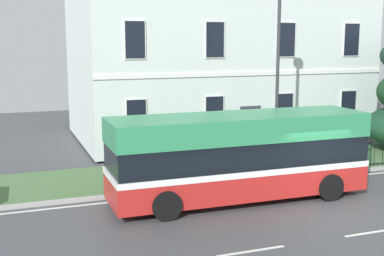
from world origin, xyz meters
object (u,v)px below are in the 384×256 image
georgian_townhouse (215,14)px  street_lamp_post (278,66)px  single_decker_bus (239,156)px  litter_bin (366,151)px

georgian_townhouse → street_lamp_post: 8.84m
georgian_townhouse → street_lamp_post: (-0.71, -8.45, -2.51)m
single_decker_bus → georgian_townhouse: bearing=71.8°
litter_bin → georgian_townhouse: bearing=112.3°
georgian_townhouse → street_lamp_post: georgian_townhouse is taller
street_lamp_post → litter_bin: (4.35, -0.45, -3.82)m
single_decker_bus → litter_bin: size_ratio=8.67×
street_lamp_post → litter_bin: size_ratio=7.30×
single_decker_bus → street_lamp_post: bearing=44.5°
georgian_townhouse → street_lamp_post: bearing=-94.8°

